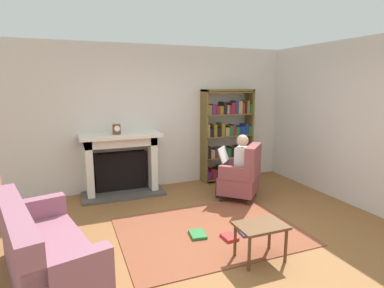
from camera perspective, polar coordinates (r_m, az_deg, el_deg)
name	(u,v)px	position (r m, az deg, el deg)	size (l,w,h in m)	color
ground	(219,241)	(4.24, 4.94, -17.10)	(14.00, 14.00, 0.00)	brown
back_wall	(162,117)	(6.17, -5.52, 4.87)	(5.60, 0.10, 2.70)	silver
side_wall_right	(318,118)	(6.36, 21.77, 4.33)	(0.10, 5.20, 2.70)	silver
area_rug	(209,231)	(4.48, 3.17, -15.39)	(2.40, 1.80, 0.01)	brown
fireplace	(121,162)	(5.87, -12.66, -3.18)	(1.44, 0.64, 1.12)	#4C4742
mantel_clock	(117,129)	(5.65, -13.46, 2.60)	(0.14, 0.14, 0.18)	brown
bookshelf	(228,136)	(6.53, 6.44, 1.41)	(1.07, 0.32, 1.88)	brown
armchair_reading	(242,176)	(5.55, 9.10, -5.65)	(0.89, 0.89, 0.97)	#331E14
seated_reader	(236,164)	(5.52, 7.97, -3.58)	(0.58, 0.58, 1.14)	silver
sofa_floral	(43,254)	(3.64, -25.26, -17.46)	(1.11, 1.82, 0.85)	#8F586B
side_table	(261,230)	(3.78, 12.29, -14.90)	(0.56, 0.39, 0.43)	brown
scattered_books	(219,235)	(4.33, 4.96, -16.03)	(0.83, 0.48, 0.04)	#267233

